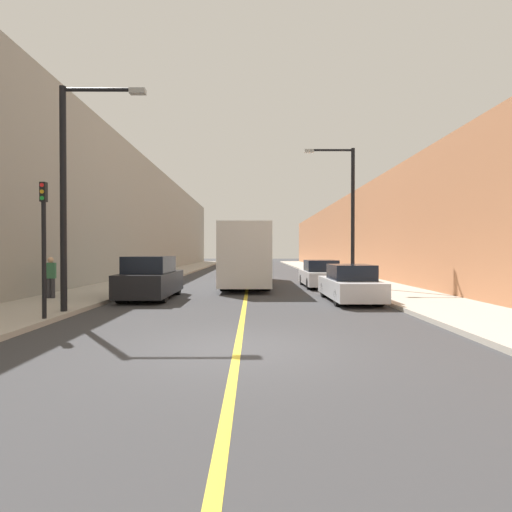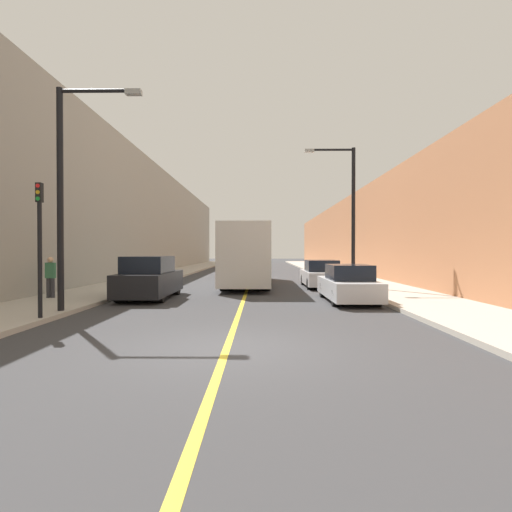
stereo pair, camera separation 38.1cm
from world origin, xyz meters
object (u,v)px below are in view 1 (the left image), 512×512
object	(u,v)px
parked_suv_left	(151,279)
bus	(246,254)
car_right_near	(350,285)
pedestrian	(51,277)
street_lamp_left	(71,182)
car_right_mid	(320,275)
traffic_light	(44,244)
street_lamp_right	(348,207)

from	to	relation	value
parked_suv_left	bus	bearing A→B (deg)	60.78
car_right_near	pedestrian	distance (m)	12.07
parked_suv_left	street_lamp_left	bearing A→B (deg)	-106.68
street_lamp_left	pedestrian	xyz separation A→B (m)	(-2.44, 3.51, -3.21)
car_right_near	car_right_mid	world-z (taller)	car_right_mid
pedestrian	traffic_light	bearing A→B (deg)	-64.85
parked_suv_left	traffic_light	size ratio (longest dim) A/B	1.23
pedestrian	street_lamp_right	bearing A→B (deg)	21.35
car_right_mid	street_lamp_right	size ratio (longest dim) A/B	0.65
car_right_mid	pedestrian	distance (m)	13.59
car_right_near	traffic_light	bearing A→B (deg)	-153.42
bus	street_lamp_right	bearing A→B (deg)	-27.68
parked_suv_left	car_right_mid	world-z (taller)	parked_suv_left
pedestrian	car_right_mid	bearing A→B (deg)	28.40
bus	traffic_light	size ratio (longest dim) A/B	3.04
traffic_light	bus	bearing A→B (deg)	67.11
car_right_near	street_lamp_left	world-z (taller)	street_lamp_left
bus	car_right_mid	xyz separation A→B (m)	(4.21, -1.59, -1.14)
street_lamp_right	pedestrian	world-z (taller)	street_lamp_right
car_right_mid	street_lamp_left	world-z (taller)	street_lamp_left
car_right_near	street_lamp_right	size ratio (longest dim) A/B	0.63
street_lamp_left	street_lamp_right	xyz separation A→B (m)	(10.79, 8.68, 0.16)
parked_suv_left	car_right_mid	size ratio (longest dim) A/B	0.99
bus	traffic_light	xyz separation A→B (m)	(-5.46, -12.92, 0.40)
bus	street_lamp_left	world-z (taller)	street_lamp_left
parked_suv_left	car_right_near	size ratio (longest dim) A/B	1.01
parked_suv_left	car_right_mid	distance (m)	9.85
parked_suv_left	street_lamp_right	size ratio (longest dim) A/B	0.64
street_lamp_left	traffic_light	world-z (taller)	street_lamp_left
car_right_mid	traffic_light	world-z (taller)	traffic_light
car_right_near	bus	bearing A→B (deg)	118.32
street_lamp_right	bus	bearing A→B (deg)	152.32
car_right_near	parked_suv_left	bearing A→B (deg)	173.54
pedestrian	car_right_near	bearing A→B (deg)	0.09
parked_suv_left	car_right_mid	bearing A→B (deg)	33.96
parked_suv_left	pedestrian	distance (m)	3.90
bus	parked_suv_left	bearing A→B (deg)	-119.22
bus	street_lamp_right	xyz separation A→B (m)	(5.48, -2.88, 2.54)
parked_suv_left	street_lamp_right	world-z (taller)	street_lamp_right
pedestrian	street_lamp_left	bearing A→B (deg)	-55.16
car_right_near	street_lamp_right	world-z (taller)	street_lamp_right
street_lamp_left	pedestrian	size ratio (longest dim) A/B	4.26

